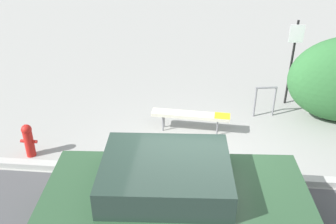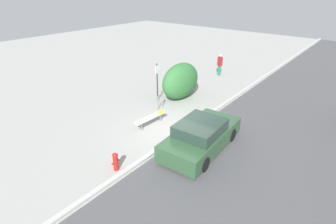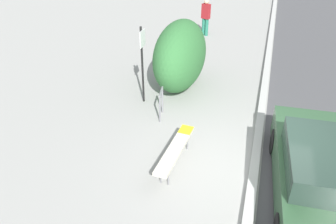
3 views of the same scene
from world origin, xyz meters
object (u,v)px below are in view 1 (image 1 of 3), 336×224
(sign_post, at_px, (293,56))
(parked_car_near, at_px, (174,196))
(bike_rack, at_px, (265,98))
(fire_hydrant, at_px, (28,139))
(bench, at_px, (191,115))

(sign_post, height_order, parked_car_near, sign_post)
(bike_rack, height_order, sign_post, sign_post)
(fire_hydrant, distance_m, parked_car_near, 3.68)
(bench, bearing_deg, fire_hydrant, -154.94)
(bench, bearing_deg, sign_post, 37.95)
(sign_post, relative_size, fire_hydrant, 3.01)
(sign_post, height_order, fire_hydrant, sign_post)
(bike_rack, distance_m, parked_car_near, 4.46)
(bike_rack, xyz_separation_m, parked_car_near, (-2.00, -3.98, 0.11))
(bike_rack, height_order, parked_car_near, parked_car_near)
(sign_post, bearing_deg, bike_rack, -131.87)
(bike_rack, distance_m, sign_post, 1.37)
(bike_rack, xyz_separation_m, sign_post, (0.70, 0.78, 0.88))
(sign_post, xyz_separation_m, parked_car_near, (-2.69, -4.76, -0.77))
(fire_hydrant, bearing_deg, parked_car_near, -27.90)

